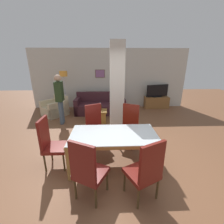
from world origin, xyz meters
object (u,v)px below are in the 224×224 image
(coffee_table, at_px, (97,116))
(armchair, at_px, (56,108))
(standing_person, at_px, (60,96))
(tv_screen, at_px, (157,91))
(floor_lamp, at_px, (64,78))
(dining_chair_near_left, at_px, (88,170))
(tv_stand, at_px, (156,102))
(sofa, at_px, (100,106))
(dining_chair_far_left, at_px, (95,124))
(dining_table, at_px, (114,140))
(dining_chair_far_right, at_px, (129,124))
(bottle, at_px, (101,107))
(dining_chair_near_right, at_px, (146,170))
(dining_chair_head_left, at_px, (51,142))

(coffee_table, bearing_deg, armchair, 154.46)
(armchair, height_order, standing_person, standing_person)
(tv_screen, relative_size, floor_lamp, 0.62)
(dining_chair_near_left, relative_size, tv_stand, 0.96)
(sofa, xyz_separation_m, coffee_table, (-0.08, -1.11, -0.06))
(dining_chair_far_left, height_order, floor_lamp, floor_lamp)
(dining_table, height_order, tv_stand, dining_table)
(dining_chair_far_left, height_order, tv_screen, tv_screen)
(dining_table, height_order, standing_person, standing_person)
(dining_chair_near_left, distance_m, standing_person, 3.50)
(dining_chair_far_right, distance_m, bottle, 1.83)
(armchair, bearing_deg, coffee_table, -162.76)
(dining_chair_far_left, distance_m, tv_stand, 4.22)
(sofa, xyz_separation_m, bottle, (0.05, -1.03, 0.26))
(dining_table, bearing_deg, dining_chair_near_left, -117.24)
(dining_chair_near_right, relative_size, dining_chair_far_right, 1.00)
(dining_chair_near_right, xyz_separation_m, bottle, (-0.80, 3.40, -0.02))
(dining_chair_far_right, distance_m, standing_person, 2.70)
(tv_stand, relative_size, floor_lamp, 0.64)
(dining_chair_head_left, distance_m, dining_chair_far_left, 1.22)
(dining_table, height_order, dining_chair_near_right, dining_chair_near_right)
(dining_table, height_order, dining_chair_near_left, dining_chair_near_left)
(dining_table, xyz_separation_m, dining_chair_near_right, (0.44, -0.90, -0.02))
(dining_table, height_order, bottle, dining_table)
(dining_chair_near_right, distance_m, coffee_table, 3.46)
(dining_chair_far_left, relative_size, bottle, 4.21)
(dining_chair_near_right, relative_size, standing_person, 0.63)
(dining_chair_near_left, xyz_separation_m, coffee_table, (-0.05, 3.27, -0.34))
(dining_chair_far_right, relative_size, tv_screen, 1.00)
(dining_chair_near_right, bearing_deg, dining_chair_far_left, 90.42)
(dining_chair_far_left, xyz_separation_m, sofa, (0.03, 2.65, -0.29))
(dining_chair_far_left, relative_size, tv_stand, 0.96)
(tv_stand, relative_size, standing_person, 0.65)
(armchair, relative_size, floor_lamp, 0.67)
(coffee_table, bearing_deg, dining_chair_head_left, -108.45)
(tv_screen, bearing_deg, dining_chair_near_left, 45.58)
(dining_chair_head_left, height_order, standing_person, standing_person)
(coffee_table, relative_size, bottle, 2.81)
(armchair, relative_size, tv_screen, 1.09)
(tv_stand, bearing_deg, coffee_table, -148.37)
(dining_chair_head_left, xyz_separation_m, armchair, (-0.96, 3.25, -0.29))
(armchair, xyz_separation_m, bottle, (1.90, -0.76, 0.27))
(dining_chair_far_left, xyz_separation_m, tv_stand, (2.70, 3.23, -0.30))
(dining_chair_far_left, xyz_separation_m, armchair, (-1.82, 2.38, -0.29))
(coffee_table, bearing_deg, floor_lamp, 136.91)
(dining_chair_far_left, bearing_deg, sofa, -117.65)
(dining_chair_far_right, bearing_deg, dining_chair_near_left, 90.26)
(dining_chair_near_left, distance_m, tv_stand, 5.66)
(dining_table, height_order, dining_chair_far_right, dining_chair_far_right)
(tv_stand, distance_m, standing_person, 4.43)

